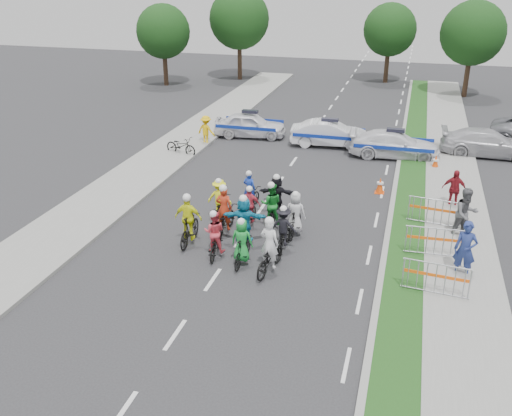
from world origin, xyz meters
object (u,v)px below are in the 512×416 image
(rider_1, at_px, (242,246))
(police_car_1, at_px, (329,134))
(rider_4, at_px, (284,232))
(cone_0, at_px, (380,185))
(rider_12, at_px, (250,196))
(rider_5, at_px, (244,224))
(rider_6, at_px, (225,217))
(spectator_1, at_px, (466,214))
(rider_0, at_px, (270,254))
(rider_3, at_px, (189,225))
(rider_9, at_px, (250,210))
(police_car_0, at_px, (250,125))
(police_car_2, at_px, (394,144))
(spectator_2, at_px, (454,189))
(tree_4, at_px, (390,30))
(spectator_0, at_px, (465,250))
(rider_7, at_px, (295,218))
(marshal_hiviz, at_px, (206,130))
(tree_3, at_px, (239,19))
(parked_bike, at_px, (181,146))
(barrier_1, at_px, (435,243))
(civilian_sedan, at_px, (488,143))
(rider_2, at_px, (215,239))
(cone_1, at_px, (436,162))
(rider_10, at_px, (220,203))
(rider_8, at_px, (271,210))
(tree_0, at_px, (163,31))
(barrier_0, at_px, (436,280))
(barrier_2, at_px, (434,213))
(tree_1, at_px, (473,33))

(rider_1, bearing_deg, police_car_1, -92.03)
(rider_4, distance_m, cone_0, 6.87)
(rider_12, bearing_deg, rider_5, 113.43)
(rider_6, xyz_separation_m, spectator_1, (8.43, 1.93, 0.32))
(rider_0, bearing_deg, rider_3, -10.21)
(rider_9, bearing_deg, rider_1, 101.22)
(police_car_0, bearing_deg, police_car_2, -108.33)
(spectator_2, height_order, tree_4, tree_4)
(spectator_0, xyz_separation_m, tree_4, (-4.56, 31.65, 3.23))
(tree_4, bearing_deg, rider_5, -95.00)
(rider_7, height_order, spectator_0, spectator_0)
(rider_5, bearing_deg, rider_9, -89.00)
(rider_6, xyz_separation_m, marshal_hiviz, (-4.52, 10.29, 0.16))
(rider_4, bearing_deg, police_car_2, -103.76)
(tree_3, bearing_deg, parked_bike, -81.24)
(rider_9, distance_m, barrier_1, 6.72)
(rider_4, bearing_deg, tree_3, -68.65)
(rider_7, relative_size, rider_12, 1.04)
(civilian_sedan, xyz_separation_m, tree_3, (-18.37, 16.37, 4.21))
(rider_0, xyz_separation_m, rider_6, (-2.30, 2.32, -0.01))
(rider_2, bearing_deg, rider_0, 157.19)
(rider_2, xyz_separation_m, cone_1, (7.28, 11.21, -0.30))
(police_car_2, relative_size, tree_3, 0.62)
(rider_10, xyz_separation_m, spectator_2, (8.73, 3.58, 0.14))
(rider_0, xyz_separation_m, cone_1, (5.23, 11.77, -0.31))
(rider_0, bearing_deg, parked_bike, -45.17)
(spectator_1, bearing_deg, rider_8, 159.56)
(rider_6, height_order, tree_0, tree_0)
(police_car_2, distance_m, spectator_0, 12.13)
(rider_5, relative_size, rider_7, 1.09)
(rider_10, distance_m, barrier_0, 8.76)
(barrier_2, bearing_deg, spectator_1, -34.80)
(police_car_1, bearing_deg, tree_1, -34.04)
(rider_8, height_order, marshal_hiviz, rider_8)
(police_car_0, xyz_separation_m, tree_3, (-5.67, 16.34, 4.20))
(barrier_0, height_order, barrier_1, same)
(tree_1, xyz_separation_m, tree_3, (-18.00, 2.00, 0.35))
(police_car_2, bearing_deg, spectator_0, -171.63)
(spectator_2, height_order, parked_bike, spectator_2)
(rider_2, height_order, rider_10, rider_10)
(rider_0, height_order, cone_1, rider_0)
(rider_7, bearing_deg, police_car_1, -85.20)
(rider_9, height_order, cone_0, rider_9)
(rider_10, bearing_deg, cone_0, -144.02)
(rider_2, distance_m, rider_10, 3.02)
(police_car_0, distance_m, tree_0, 16.68)
(marshal_hiviz, bearing_deg, rider_5, 130.84)
(spectator_2, distance_m, tree_4, 26.55)
(rider_12, relative_size, tree_3, 0.23)
(cone_0, bearing_deg, barrier_1, -68.09)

